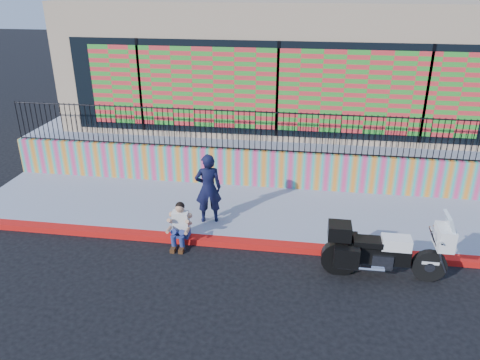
# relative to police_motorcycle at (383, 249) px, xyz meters

# --- Properties ---
(ground) EXTENTS (90.00, 90.00, 0.00)m
(ground) POSITION_rel_police_motorcycle_xyz_m (-2.66, 0.75, -0.67)
(ground) COLOR black
(ground) RESTS_ON ground
(red_curb) EXTENTS (16.00, 0.30, 0.15)m
(red_curb) POSITION_rel_police_motorcycle_xyz_m (-2.66, 0.75, -0.59)
(red_curb) COLOR red
(red_curb) RESTS_ON ground
(sidewalk) EXTENTS (16.00, 3.00, 0.15)m
(sidewalk) POSITION_rel_police_motorcycle_xyz_m (-2.66, 2.40, -0.59)
(sidewalk) COLOR #9098AC
(sidewalk) RESTS_ON ground
(mural_wall) EXTENTS (16.00, 0.20, 1.10)m
(mural_wall) POSITION_rel_police_motorcycle_xyz_m (-2.66, 4.00, 0.03)
(mural_wall) COLOR #E13B76
(mural_wall) RESTS_ON sidewalk
(metal_fence) EXTENTS (15.80, 0.04, 1.20)m
(metal_fence) POSITION_rel_police_motorcycle_xyz_m (-2.66, 4.00, 1.18)
(metal_fence) COLOR black
(metal_fence) RESTS_ON mural_wall
(elevated_platform) EXTENTS (16.00, 10.00, 1.25)m
(elevated_platform) POSITION_rel_police_motorcycle_xyz_m (-2.66, 9.10, -0.04)
(elevated_platform) COLOR #9098AC
(elevated_platform) RESTS_ON ground
(storefront_building) EXTENTS (14.00, 8.06, 4.00)m
(storefront_building) POSITION_rel_police_motorcycle_xyz_m (-2.66, 8.89, 2.58)
(storefront_building) COLOR tan
(storefront_building) RESTS_ON elevated_platform
(police_motorcycle) EXTENTS (2.56, 0.85, 1.59)m
(police_motorcycle) POSITION_rel_police_motorcycle_xyz_m (0.00, 0.00, 0.00)
(police_motorcycle) COLOR black
(police_motorcycle) RESTS_ON ground
(police_officer) EXTENTS (0.75, 0.59, 1.82)m
(police_officer) POSITION_rel_police_motorcycle_xyz_m (-4.08, 1.62, 0.39)
(police_officer) COLOR black
(police_officer) RESTS_ON sidewalk
(seated_man) EXTENTS (0.54, 0.71, 1.06)m
(seated_man) POSITION_rel_police_motorcycle_xyz_m (-4.56, 0.56, -0.22)
(seated_man) COLOR navy
(seated_man) RESTS_ON ground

